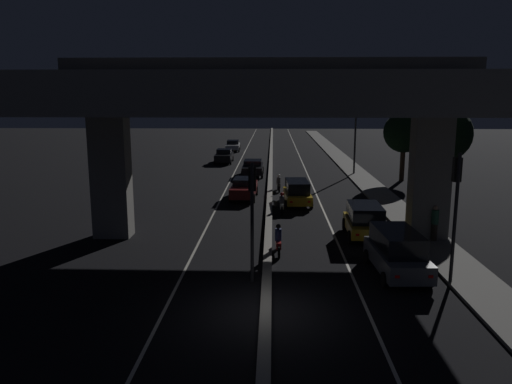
# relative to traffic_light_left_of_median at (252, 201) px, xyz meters

# --- Properties ---
(ground_plane) EXTENTS (200.00, 200.00, 0.00)m
(ground_plane) POSITION_rel_traffic_light_left_of_median_xyz_m (0.60, -2.96, -3.33)
(ground_plane) COLOR black
(lane_line_left_inner) EXTENTS (0.12, 126.00, 0.00)m
(lane_line_left_inner) POSITION_rel_traffic_light_left_of_median_xyz_m (-2.98, 32.04, -3.33)
(lane_line_left_inner) COLOR beige
(lane_line_left_inner) RESTS_ON ground_plane
(lane_line_right_inner) EXTENTS (0.12, 126.00, 0.00)m
(lane_line_right_inner) POSITION_rel_traffic_light_left_of_median_xyz_m (4.17, 32.04, -3.33)
(lane_line_right_inner) COLOR beige
(lane_line_right_inner) RESTS_ON ground_plane
(median_divider) EXTENTS (0.39, 126.00, 0.27)m
(median_divider) POSITION_rel_traffic_light_left_of_median_xyz_m (0.60, 32.04, -3.20)
(median_divider) COLOR gray
(median_divider) RESTS_ON ground_plane
(sidewalk_right) EXTENTS (2.23, 126.00, 0.13)m
(sidewalk_right) POSITION_rel_traffic_light_left_of_median_xyz_m (8.96, 25.04, -3.27)
(sidewalk_right) COLOR slate
(sidewalk_right) RESTS_ON ground_plane
(elevated_overpass) EXTENTS (21.26, 12.97, 9.31)m
(elevated_overpass) POSITION_rel_traffic_light_left_of_median_xyz_m (0.60, 6.38, 3.95)
(elevated_overpass) COLOR gray
(elevated_overpass) RESTS_ON ground_plane
(traffic_light_left_of_median) EXTENTS (0.30, 0.49, 4.89)m
(traffic_light_left_of_median) POSITION_rel_traffic_light_left_of_median_xyz_m (0.00, 0.00, 0.00)
(traffic_light_left_of_median) COLOR black
(traffic_light_left_of_median) RESTS_ON ground_plane
(traffic_light_right_of_median) EXTENTS (0.30, 0.49, 5.29)m
(traffic_light_right_of_median) POSITION_rel_traffic_light_left_of_median_xyz_m (7.95, -0.00, 0.27)
(traffic_light_right_of_median) COLOR black
(traffic_light_right_of_median) RESTS_ON ground_plane
(street_lamp) EXTENTS (2.29, 0.32, 7.43)m
(street_lamp) POSITION_rel_traffic_light_left_of_median_xyz_m (8.28, 28.42, 1.10)
(street_lamp) COLOR #2D2D30
(street_lamp) RESTS_ON ground_plane
(car_grey_lead) EXTENTS (2.14, 4.53, 1.88)m
(car_grey_lead) POSITION_rel_traffic_light_left_of_median_xyz_m (6.06, 1.03, -2.35)
(car_grey_lead) COLOR #515459
(car_grey_lead) RESTS_ON ground_plane
(car_taxi_yellow_second) EXTENTS (2.13, 3.99, 1.75)m
(car_taxi_yellow_second) POSITION_rel_traffic_light_left_of_median_xyz_m (5.73, 6.67, -2.39)
(car_taxi_yellow_second) COLOR gold
(car_taxi_yellow_second) RESTS_ON ground_plane
(car_taxi_yellow_third) EXTENTS (2.00, 4.29, 1.66)m
(car_taxi_yellow_third) POSITION_rel_traffic_light_left_of_median_xyz_m (2.52, 14.81, -2.46)
(car_taxi_yellow_third) COLOR gold
(car_taxi_yellow_third) RESTS_ON ground_plane
(car_dark_red_lead_oncoming) EXTENTS (2.00, 4.51, 1.49)m
(car_dark_red_lead_oncoming) POSITION_rel_traffic_light_left_of_median_xyz_m (-1.29, 16.69, -2.55)
(car_dark_red_lead_oncoming) COLOR #591414
(car_dark_red_lead_oncoming) RESTS_ON ground_plane
(car_black_second_oncoming) EXTENTS (2.02, 4.49, 1.48)m
(car_black_second_oncoming) POSITION_rel_traffic_light_left_of_median_xyz_m (-1.08, 27.37, -2.55)
(car_black_second_oncoming) COLOR black
(car_black_second_oncoming) RESTS_ON ground_plane
(car_black_third_oncoming) EXTENTS (1.95, 4.64, 1.55)m
(car_black_third_oncoming) POSITION_rel_traffic_light_left_of_median_xyz_m (-4.70, 36.61, -2.56)
(car_black_third_oncoming) COLOR black
(car_black_third_oncoming) RESTS_ON ground_plane
(car_white_fourth_oncoming) EXTENTS (2.05, 4.55, 1.45)m
(car_white_fourth_oncoming) POSITION_rel_traffic_light_left_of_median_xyz_m (-4.69, 49.10, -2.57)
(car_white_fourth_oncoming) COLOR silver
(car_white_fourth_oncoming) RESTS_ON ground_plane
(motorcycle_red_filtering_near) EXTENTS (0.33, 1.88, 1.47)m
(motorcycle_red_filtering_near) POSITION_rel_traffic_light_left_of_median_xyz_m (1.09, 3.59, -2.71)
(motorcycle_red_filtering_near) COLOR black
(motorcycle_red_filtering_near) RESTS_ON ground_plane
(motorcycle_white_filtering_mid) EXTENTS (0.32, 1.82, 1.39)m
(motorcycle_white_filtering_mid) POSITION_rel_traffic_light_left_of_median_xyz_m (1.40, 11.96, -2.74)
(motorcycle_white_filtering_mid) COLOR black
(motorcycle_white_filtering_mid) RESTS_ON ground_plane
(motorcycle_black_filtering_far) EXTENTS (0.34, 1.73, 1.36)m
(motorcycle_black_filtering_far) POSITION_rel_traffic_light_left_of_median_xyz_m (1.27, 19.58, -2.75)
(motorcycle_black_filtering_far) COLOR black
(motorcycle_black_filtering_far) RESTS_ON ground_plane
(pedestrian_on_sidewalk) EXTENTS (0.37, 0.37, 1.84)m
(pedestrian_on_sidewalk) POSITION_rel_traffic_light_left_of_median_xyz_m (9.10, 5.70, -2.29)
(pedestrian_on_sidewalk) COLOR #2D261E
(pedestrian_on_sidewalk) RESTS_ON sidewalk_right
(roadside_tree_kerbside_near) EXTENTS (3.44, 3.44, 6.75)m
(roadside_tree_kerbside_near) POSITION_rel_traffic_light_left_of_median_xyz_m (11.78, 13.01, 1.65)
(roadside_tree_kerbside_near) COLOR #38281C
(roadside_tree_kerbside_near) RESTS_ON ground_plane
(roadside_tree_kerbside_mid) EXTENTS (3.57, 3.57, 6.10)m
(roadside_tree_kerbside_mid) POSITION_rel_traffic_light_left_of_median_xyz_m (12.29, 24.95, 0.95)
(roadside_tree_kerbside_mid) COLOR #2D2116
(roadside_tree_kerbside_mid) RESTS_ON ground_plane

